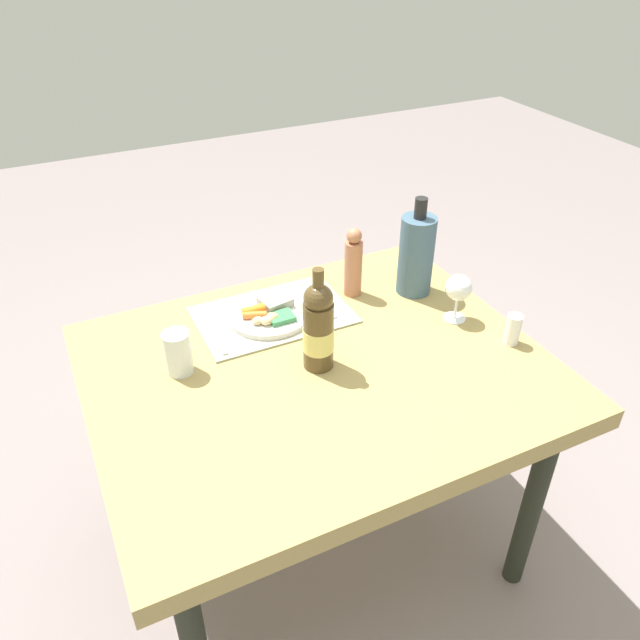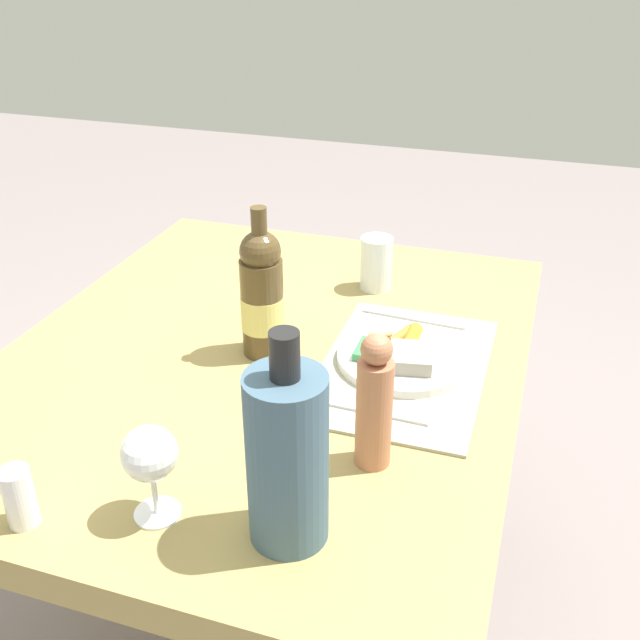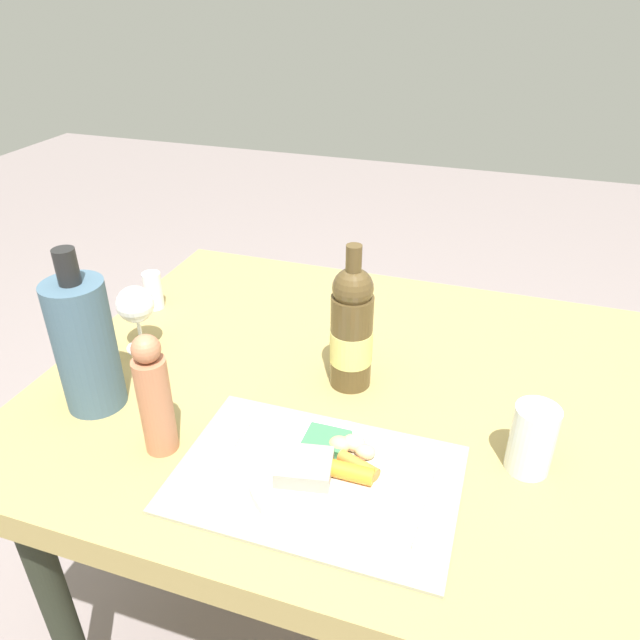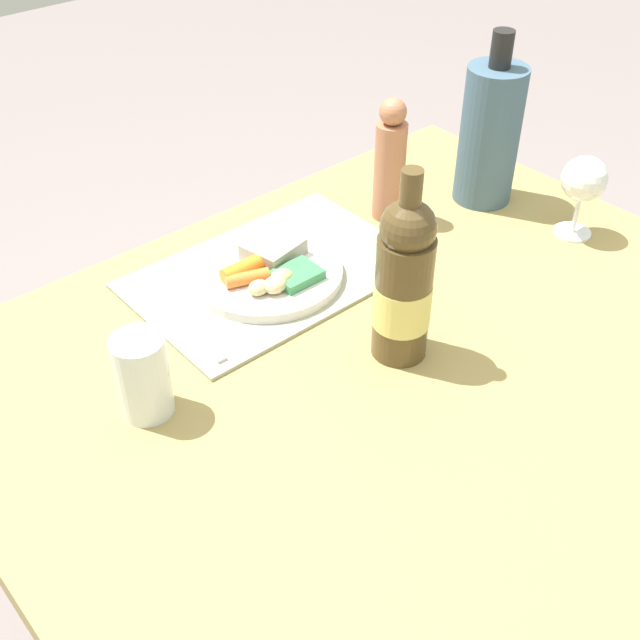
# 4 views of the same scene
# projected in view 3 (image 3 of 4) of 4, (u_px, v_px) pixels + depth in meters

# --- Properties ---
(ground_plane) EXTENTS (8.00, 8.00, 0.00)m
(ground_plane) POSITION_uv_depth(u_px,v_px,m) (343.00, 613.00, 1.51)
(ground_plane) COLOR gray
(dining_table) EXTENTS (1.15, 0.94, 0.72)m
(dining_table) POSITION_uv_depth(u_px,v_px,m) (349.00, 412.00, 1.18)
(dining_table) COLOR #9E884E
(dining_table) RESTS_ON ground_plane
(placemat) EXTENTS (0.43, 0.28, 0.01)m
(placemat) POSITION_uv_depth(u_px,v_px,m) (316.00, 478.00, 0.92)
(placemat) COLOR #9D9E87
(placemat) RESTS_ON dining_table
(dinner_plate) EXTENTS (0.24, 0.24, 0.04)m
(dinner_plate) POSITION_uv_depth(u_px,v_px,m) (327.00, 469.00, 0.92)
(dinner_plate) COLOR silver
(dinner_plate) RESTS_ON placemat
(fork) EXTENTS (0.02, 0.17, 0.00)m
(fork) POSITION_uv_depth(u_px,v_px,m) (229.00, 449.00, 0.97)
(fork) COLOR silver
(fork) RESTS_ON placemat
(knife) EXTENTS (0.03, 0.21, 0.00)m
(knife) POSITION_uv_depth(u_px,v_px,m) (434.00, 494.00, 0.89)
(knife) COLOR silver
(knife) RESTS_ON placemat
(water_tumbler) EXTENTS (0.07, 0.07, 0.12)m
(water_tumbler) POSITION_uv_depth(u_px,v_px,m) (531.00, 443.00, 0.92)
(water_tumbler) COLOR silver
(water_tumbler) RESTS_ON dining_table
(salt_shaker) EXTENTS (0.04, 0.04, 0.09)m
(salt_shaker) POSITION_uv_depth(u_px,v_px,m) (153.00, 291.00, 1.37)
(salt_shaker) COLOR white
(salt_shaker) RESTS_ON dining_table
(cooler_bottle) EXTENTS (0.10, 0.10, 0.30)m
(cooler_bottle) POSITION_uv_depth(u_px,v_px,m) (85.00, 344.00, 1.03)
(cooler_bottle) COLOR #405B6F
(cooler_bottle) RESTS_ON dining_table
(pepper_mill) EXTENTS (0.05, 0.05, 0.22)m
(pepper_mill) POSITION_uv_depth(u_px,v_px,m) (154.00, 397.00, 0.94)
(pepper_mill) COLOR #B36F4E
(pepper_mill) RESTS_ON dining_table
(wine_glass) EXTENTS (0.07, 0.07, 0.14)m
(wine_glass) POSITION_uv_depth(u_px,v_px,m) (135.00, 306.00, 1.19)
(wine_glass) COLOR white
(wine_glass) RESTS_ON dining_table
(wine_bottle) EXTENTS (0.08, 0.08, 0.28)m
(wine_bottle) POSITION_uv_depth(u_px,v_px,m) (351.00, 331.00, 1.08)
(wine_bottle) COLOR #4F3D21
(wine_bottle) RESTS_ON dining_table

